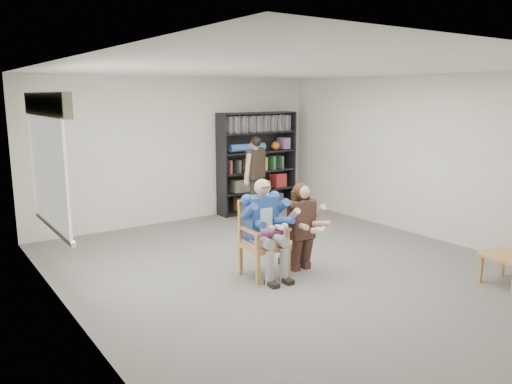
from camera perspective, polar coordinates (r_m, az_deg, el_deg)
room_shell at (r=6.91m, az=4.21°, el=2.25°), size 6.00×7.00×2.80m
floor at (r=7.26m, az=4.05°, el=-8.74°), size 6.00×7.00×0.01m
window_left at (r=6.50m, az=-22.52°, el=2.92°), size 0.16×2.00×1.75m
armchair at (r=6.81m, az=0.93°, el=-5.43°), size 0.64×0.62×1.05m
seated_man at (r=6.76m, az=0.94°, el=-4.15°), size 0.63×0.85×1.36m
kneeling_woman at (r=7.03m, az=5.36°, el=-4.09°), size 0.57×0.87×1.25m
bookshelf at (r=10.57m, az=0.15°, el=3.41°), size 1.80×0.38×2.10m
standing_man at (r=9.64m, az=-0.06°, el=1.40°), size 0.58×0.45×1.68m
side_table at (r=7.38m, az=26.87°, el=-7.94°), size 0.63×0.63×0.41m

